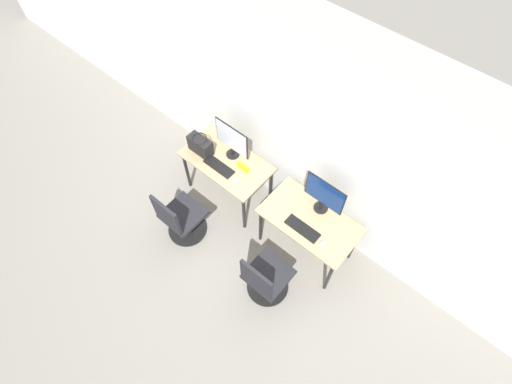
# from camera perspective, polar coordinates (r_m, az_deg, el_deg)

# --- Properties ---
(ground_plane) EXTENTS (20.00, 20.00, 0.00)m
(ground_plane) POSITION_cam_1_polar(r_m,az_deg,el_deg) (4.99, -0.90, -6.17)
(ground_plane) COLOR gray
(wall_back) EXTENTS (12.00, 0.05, 2.80)m
(wall_back) POSITION_cam_1_polar(r_m,az_deg,el_deg) (4.14, 5.49, 9.42)
(wall_back) COLOR silver
(wall_back) RESTS_ON ground_plane
(desk_left) EXTENTS (1.06, 0.60, 0.71)m
(desk_left) POSITION_cam_1_polar(r_m,az_deg,el_deg) (4.79, -4.20, 3.87)
(desk_left) COLOR tan
(desk_left) RESTS_ON ground_plane
(monitor_left) EXTENTS (0.47, 0.16, 0.48)m
(monitor_left) POSITION_cam_1_polar(r_m,az_deg,el_deg) (4.56, -3.47, 7.44)
(monitor_left) COLOR black
(monitor_left) RESTS_ON desk_left
(keyboard_left) EXTENTS (0.39, 0.13, 0.02)m
(keyboard_left) POSITION_cam_1_polar(r_m,az_deg,el_deg) (4.66, -5.31, 3.64)
(keyboard_left) COLOR black
(keyboard_left) RESTS_ON desk_left
(mouse_left) EXTENTS (0.06, 0.09, 0.03)m
(mouse_left) POSITION_cam_1_polar(r_m,az_deg,el_deg) (4.53, -2.90, 1.72)
(mouse_left) COLOR silver
(mouse_left) RESTS_ON desk_left
(office_chair_left) EXTENTS (0.48, 0.48, 0.86)m
(office_chair_left) POSITION_cam_1_polar(r_m,az_deg,el_deg) (4.78, -10.74, -3.85)
(office_chair_left) COLOR black
(office_chair_left) RESTS_ON ground_plane
(desk_right) EXTENTS (1.06, 0.60, 0.71)m
(desk_right) POSITION_cam_1_polar(r_m,az_deg,el_deg) (4.40, 7.64, -4.50)
(desk_right) COLOR tan
(desk_right) RESTS_ON ground_plane
(monitor_right) EXTENTS (0.47, 0.16, 0.48)m
(monitor_right) POSITION_cam_1_polar(r_m,az_deg,el_deg) (4.18, 9.73, -0.43)
(monitor_right) COLOR black
(monitor_right) RESTS_ON desk_right
(keyboard_right) EXTENTS (0.39, 0.13, 0.02)m
(keyboard_right) POSITION_cam_1_polar(r_m,az_deg,el_deg) (4.25, 6.65, -5.20)
(keyboard_right) COLOR black
(keyboard_right) RESTS_ON desk_right
(mouse_right) EXTENTS (0.06, 0.09, 0.03)m
(mouse_right) POSITION_cam_1_polar(r_m,az_deg,el_deg) (4.19, 9.50, -7.31)
(mouse_right) COLOR silver
(mouse_right) RESTS_ON desk_right
(office_chair_right) EXTENTS (0.48, 0.48, 0.86)m
(office_chair_right) POSITION_cam_1_polar(r_m,az_deg,el_deg) (4.40, 1.31, -12.39)
(office_chair_right) COLOR black
(office_chair_right) RESTS_ON ground_plane
(handbag) EXTENTS (0.30, 0.18, 0.25)m
(handbag) POSITION_cam_1_polar(r_m,az_deg,el_deg) (4.74, -7.96, 6.64)
(handbag) COLOR black
(handbag) RESTS_ON desk_left
(placard_left) EXTENTS (0.16, 0.03, 0.08)m
(placard_left) POSITION_cam_1_polar(r_m,az_deg,el_deg) (4.60, -1.90, 3.53)
(placard_left) COLOR yellow
(placard_left) RESTS_ON desk_left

